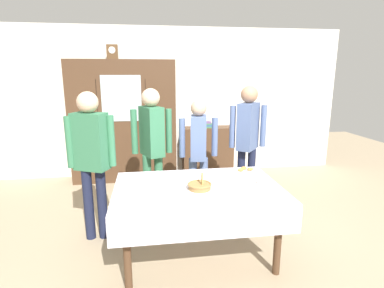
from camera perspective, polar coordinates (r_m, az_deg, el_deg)
ground_plane at (r=3.60m, az=0.49°, el=-18.28°), size 12.00×12.00×0.00m
back_wall at (r=5.73m, az=-3.58°, el=7.81°), size 6.40×0.10×2.70m
dining_table at (r=3.09m, az=1.19°, el=-9.92°), size 1.67×1.14×0.76m
wall_cabinet at (r=5.47m, az=-12.73°, el=4.15°), size 1.81×0.46×2.11m
mantel_clock at (r=5.43m, az=-14.78°, el=16.41°), size 0.18×0.11×0.24m
bookshelf_low at (r=5.73m, az=2.95°, el=-1.29°), size 0.94×0.35×0.90m
book_stack at (r=5.63m, az=3.01°, el=3.66°), size 0.17×0.20×0.11m
tea_cup_front_edge at (r=3.26m, az=-8.62°, el=-6.49°), size 0.13×0.13×0.06m
tea_cup_mid_left at (r=3.36m, az=-6.54°, el=-5.79°), size 0.13×0.13×0.06m
tea_cup_mid_right at (r=3.21m, az=12.89°, el=-6.96°), size 0.13×0.13×0.06m
bread_basket at (r=3.01m, az=1.45°, el=-7.86°), size 0.24×0.24×0.16m
pastry_plate at (r=3.58m, az=10.02°, el=-4.99°), size 0.28×0.28×0.05m
spoon_far_right at (r=2.68m, az=-9.08°, el=-11.48°), size 0.12×0.02×0.01m
spoon_mid_left at (r=3.40m, az=-2.46°, el=-5.97°), size 0.12×0.02×0.01m
spoon_mid_right at (r=3.25m, az=6.69°, el=-6.95°), size 0.12×0.02×0.01m
person_behind_table_left at (r=4.04m, az=1.23°, el=-0.40°), size 0.52×0.39×1.55m
person_beside_shelf at (r=3.93m, az=-7.56°, el=0.71°), size 0.52×0.41×1.70m
person_behind_table_right at (r=3.51m, az=-18.43°, el=-1.43°), size 0.52×0.33×1.70m
person_near_right_end at (r=4.25m, az=10.44°, el=1.73°), size 0.52×0.41×1.72m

